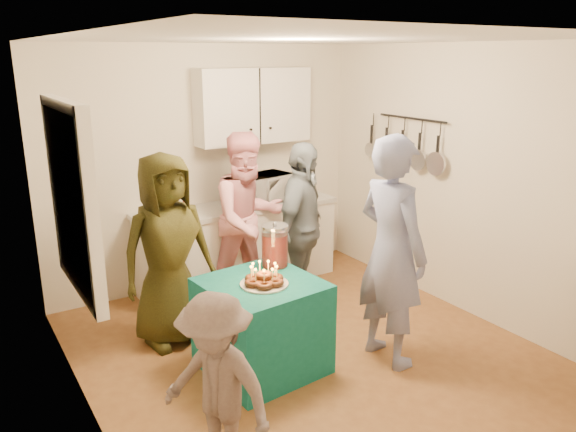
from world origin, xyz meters
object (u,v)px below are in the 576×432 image
counter (238,247)px  party_table (262,326)px  child_near_left (217,389)px  woman_back_center (249,219)px  man_birthday (391,251)px  microwave (266,188)px  woman_back_right (302,230)px  punch_jar (275,247)px  woman_back_left (167,250)px

counter → party_table: (-0.66, -1.68, -0.05)m
child_near_left → party_table: bearing=112.7°
woman_back_center → man_birthday: bearing=-78.5°
microwave → woman_back_center: bearing=-146.3°
microwave → man_birthday: 2.11m
woman_back_center → child_near_left: (-1.39, -2.16, -0.28)m
man_birthday → woman_back_center: 1.70m
woman_back_right → child_near_left: (-1.70, -1.66, -0.25)m
counter → punch_jar: size_ratio=6.47×
counter → microwave: bearing=0.0°
man_birthday → woman_back_right: (-0.11, 1.15, -0.10)m
man_birthday → woman_back_center: size_ratio=1.08×
punch_jar → man_birthday: man_birthday is taller
counter → microwave: size_ratio=4.02×
party_table → woman_back_right: 1.23m
party_table → man_birthday: (0.97, -0.42, 0.58)m
microwave → punch_jar: (-0.75, -1.44, -0.13)m
man_birthday → party_table: bearing=64.8°
counter → woman_back_left: (-1.11, -0.84, 0.43)m
punch_jar → woman_back_left: size_ratio=0.20×
child_near_left → microwave: bearing=119.2°
man_birthday → child_near_left: bearing=103.9°
party_table → punch_jar: (0.27, 0.25, 0.55)m
woman_back_left → man_birthday: bearing=-46.3°
party_table → woman_back_right: size_ratio=0.50×
microwave → counter: bearing=169.3°
counter → woman_back_center: 0.65m
microwave → woman_back_left: 1.71m
counter → woman_back_center: size_ratio=1.25×
punch_jar → woman_back_right: size_ratio=0.20×
punch_jar → party_table: bearing=-137.9°
microwave → woman_back_right: 0.99m
party_table → woman_back_right: bearing=40.1°
child_near_left → man_birthday: bearing=80.3°
punch_jar → woman_back_center: woman_back_center is taller
microwave → punch_jar: 1.62m
counter → party_table: 1.81m
counter → man_birthday: man_birthday is taller
punch_jar → child_near_left: 1.65m
party_table → woman_back_left: woman_back_left is taller
party_table → child_near_left: child_near_left is taller
counter → party_table: counter is taller
punch_jar → woman_back_right: 0.77m
woman_back_center → woman_back_right: size_ratio=1.04×
microwave → child_near_left: size_ratio=0.45×
microwave → man_birthday: man_birthday is taller
child_near_left → counter: bearing=124.8°
woman_back_right → woman_back_left: bearing=137.4°
woman_back_left → child_near_left: bearing=-106.9°
man_birthday → woman_back_left: 1.91m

